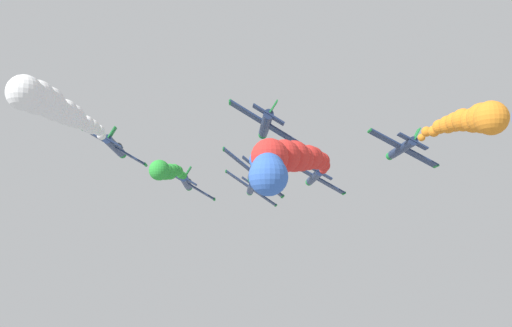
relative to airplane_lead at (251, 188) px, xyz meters
name	(u,v)px	position (x,y,z in m)	size (l,w,h in m)	color
airplane_lead	(251,188)	(0.00, 0.00, 0.00)	(8.10, 10.35, 5.69)	navy
airplane_left_inner	(186,182)	(-9.41, -8.18, -0.23)	(8.44, 10.35, 5.13)	navy
smoke_trail_left_inner	(167,171)	(-10.51, -23.56, -1.03)	(3.33, 12.81, 2.87)	green
airplane_right_inner	(315,177)	(8.45, -9.19, 0.51)	(8.52, 10.35, 4.99)	navy
smoke_trail_right_inner	(296,158)	(3.03, -32.85, -1.03)	(10.69, 24.02, 4.66)	red
airplane_left_outer	(254,173)	(-0.48, -18.16, -0.30)	(7.66, 10.35, 6.29)	navy
smoke_trail_left_outer	(265,167)	(-0.39, -38.34, -2.86)	(3.22, 19.91, 6.13)	blue
airplane_right_outer	(115,146)	(-17.80, -16.74, 3.09)	(8.50, 10.35, 5.01)	navy
smoke_trail_right_outer	(53,106)	(-19.58, -36.78, 2.87)	(4.90, 19.68, 3.12)	white
airplane_trailing	(402,148)	(18.01, -18.83, 2.80)	(8.59, 10.35, 4.85)	navy
smoke_trail_trailing	(471,121)	(17.63, -40.00, 1.18)	(2.89, 20.20, 4.48)	orange
airplane_high_slot	(266,124)	(0.55, -25.66, 4.06)	(8.33, 10.35, 5.32)	navy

